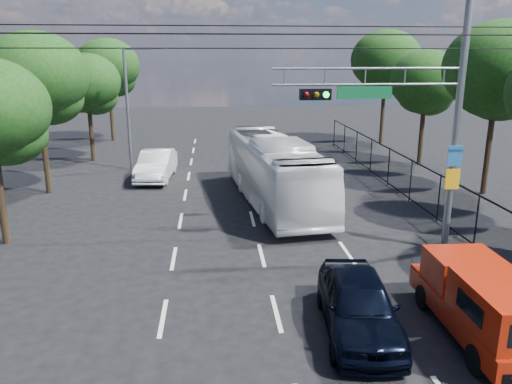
{
  "coord_description": "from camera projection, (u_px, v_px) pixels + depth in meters",
  "views": [
    {
      "loc": [
        -1.59,
        -7.9,
        6.65
      ],
      "look_at": [
        -0.36,
        6.08,
        2.8
      ],
      "focal_mm": 35.0,
      "sensor_mm": 36.0,
      "label": 1
    }
  ],
  "objects": [
    {
      "name": "lane_markings",
      "position": [
        249.0,
        205.0,
        22.93
      ],
      "size": [
        6.12,
        38.0,
        0.01
      ],
      "color": "beige",
      "rests_on": "ground"
    },
    {
      "name": "signal_mast",
      "position": [
        424.0,
        100.0,
        16.21
      ],
      "size": [
        6.43,
        0.39,
        9.5
      ],
      "color": "slate",
      "rests_on": "ground"
    },
    {
      "name": "streetlight_left",
      "position": [
        130.0,
        104.0,
        29.04
      ],
      "size": [
        2.09,
        0.22,
        7.08
      ],
      "color": "slate",
      "rests_on": "ground"
    },
    {
      "name": "utility_wires",
      "position": [
        260.0,
        37.0,
        16.05
      ],
      "size": [
        22.0,
        5.04,
        0.74
      ],
      "color": "black",
      "rests_on": "ground"
    },
    {
      "name": "fence_right",
      "position": [
        427.0,
        190.0,
        21.54
      ],
      "size": [
        0.06,
        34.03,
        2.0
      ],
      "color": "black",
      "rests_on": "ground"
    },
    {
      "name": "tree_right_c",
      "position": [
        498.0,
        76.0,
        23.39
      ],
      "size": [
        5.1,
        5.1,
        8.29
      ],
      "color": "black",
      "rests_on": "ground"
    },
    {
      "name": "tree_right_d",
      "position": [
        426.0,
        86.0,
        30.32
      ],
      "size": [
        4.32,
        4.32,
        7.02
      ],
      "color": "black",
      "rests_on": "ground"
    },
    {
      "name": "tree_right_e",
      "position": [
        386.0,
        65.0,
        37.73
      ],
      "size": [
        5.28,
        5.28,
        8.58
      ],
      "color": "black",
      "rests_on": "ground"
    },
    {
      "name": "tree_left_c",
      "position": [
        38.0,
        83.0,
        23.58
      ],
      "size": [
        4.8,
        4.8,
        7.8
      ],
      "color": "black",
      "rests_on": "ground"
    },
    {
      "name": "tree_left_d",
      "position": [
        88.0,
        87.0,
        31.48
      ],
      "size": [
        4.2,
        4.2,
        6.83
      ],
      "color": "black",
      "rests_on": "ground"
    },
    {
      "name": "tree_left_e",
      "position": [
        108.0,
        70.0,
        38.93
      ],
      "size": [
        4.92,
        4.92,
        7.99
      ],
      "color": "black",
      "rests_on": "ground"
    },
    {
      "name": "red_pickup",
      "position": [
        484.0,
        301.0,
        11.92
      ],
      "size": [
        1.9,
        4.93,
        1.82
      ],
      "color": "black",
      "rests_on": "ground"
    },
    {
      "name": "navy_hatchback",
      "position": [
        359.0,
        304.0,
        12.25
      ],
      "size": [
        2.18,
        4.51,
        1.48
      ],
      "primitive_type": "imported",
      "rotation": [
        0.0,
        0.0,
        -0.1
      ],
      "color": "black",
      "rests_on": "ground"
    },
    {
      "name": "white_bus",
      "position": [
        274.0,
        170.0,
        22.99
      ],
      "size": [
        3.92,
        11.19,
        3.05
      ],
      "primitive_type": "imported",
      "rotation": [
        0.0,
        0.0,
        0.13
      ],
      "color": "silver",
      "rests_on": "ground"
    },
    {
      "name": "white_van",
      "position": [
        156.0,
        165.0,
        27.6
      ],
      "size": [
        2.03,
        4.91,
        1.58
      ],
      "primitive_type": "imported",
      "rotation": [
        0.0,
        0.0,
        -0.08
      ],
      "color": "silver",
      "rests_on": "ground"
    }
  ]
}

